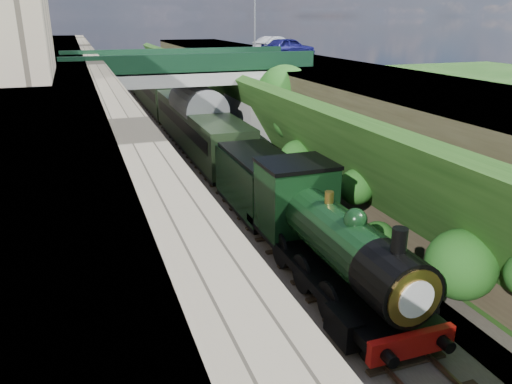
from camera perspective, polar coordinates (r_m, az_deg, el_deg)
ground at (r=15.32m, az=11.50°, el=-18.99°), size 160.00×160.00×0.00m
trackbed at (r=32.18m, az=-6.85°, el=2.46°), size 10.00×90.00×0.20m
retaining_wall at (r=30.67m, az=-17.24°, el=7.44°), size 1.00×90.00×7.00m
street_plateau_left at (r=30.74m, az=-23.78°, el=6.68°), size 6.00×90.00×7.00m
street_plateau_right at (r=34.72m, az=8.57°, el=8.77°), size 8.00×90.00×6.25m
embankment_slope at (r=30.23m, az=3.51°, el=6.52°), size 4.46×90.00×6.36m
track_left at (r=31.79m, az=-10.37°, el=2.33°), size 2.50×90.00×0.20m
track_right at (r=32.41m, az=-4.79°, el=2.92°), size 2.50×90.00×0.20m
road_bridge at (r=35.32m, az=-7.09°, el=10.58°), size 16.00×6.40×7.25m
building_far at (r=40.26m, az=-26.55°, el=18.35°), size 5.00×10.00×6.00m
tree at (r=32.57m, az=3.36°, el=10.97°), size 3.60×3.80×6.60m
lamppost at (r=42.61m, az=-0.09°, el=19.63°), size 0.87×0.15×6.00m
car_blue at (r=42.02m, az=3.71°, el=16.15°), size 4.99×3.08×1.59m
car_silver at (r=46.87m, az=2.21°, el=16.45°), size 4.70×3.55×1.48m
locomotive at (r=17.97m, az=8.35°, el=-5.56°), size 3.10×10.23×3.83m
tender at (r=24.33m, az=0.29°, el=0.73°), size 2.70×6.00×3.05m
coach_front at (r=35.92m, az=-6.63°, el=7.46°), size 2.90×18.00×3.70m
coach_middle at (r=54.15m, az=-11.32°, el=11.24°), size 2.90×18.00×3.70m
coach_rear at (r=72.67m, az=-13.69°, el=13.08°), size 2.90×18.00×3.70m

